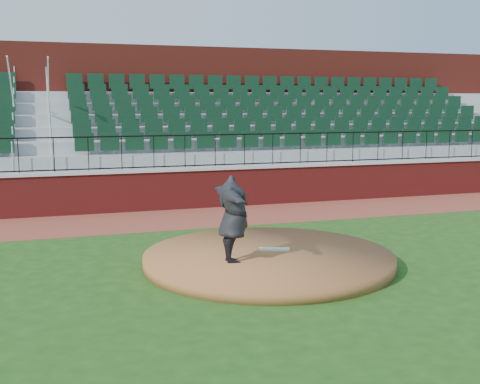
% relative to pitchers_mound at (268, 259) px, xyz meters
% --- Properties ---
extents(ground, '(90.00, 90.00, 0.00)m').
position_rel_pitchers_mound_xyz_m(ground, '(-0.11, 0.06, -0.12)').
color(ground, '#1E4614').
rests_on(ground, ground).
extents(warning_track, '(34.00, 3.20, 0.01)m').
position_rel_pitchers_mound_xyz_m(warning_track, '(-0.11, 5.46, -0.12)').
color(warning_track, brown).
rests_on(warning_track, ground).
extents(field_wall, '(34.00, 0.35, 1.20)m').
position_rel_pitchers_mound_xyz_m(field_wall, '(-0.11, 7.06, 0.47)').
color(field_wall, maroon).
rests_on(field_wall, ground).
extents(wall_cap, '(34.00, 0.45, 0.10)m').
position_rel_pitchers_mound_xyz_m(wall_cap, '(-0.11, 7.06, 1.12)').
color(wall_cap, '#B7B7B7').
rests_on(wall_cap, field_wall).
extents(wall_railing, '(34.00, 0.05, 1.00)m').
position_rel_pitchers_mound_xyz_m(wall_railing, '(-0.11, 7.06, 1.67)').
color(wall_railing, black).
rests_on(wall_railing, wall_cap).
extents(seating_stands, '(34.00, 5.10, 4.60)m').
position_rel_pitchers_mound_xyz_m(seating_stands, '(-0.11, 9.79, 2.18)').
color(seating_stands, gray).
rests_on(seating_stands, ground).
extents(concourse_wall, '(34.00, 0.50, 5.50)m').
position_rel_pitchers_mound_xyz_m(concourse_wall, '(-0.11, 12.59, 2.62)').
color(concourse_wall, maroon).
rests_on(concourse_wall, ground).
extents(pitchers_mound, '(5.13, 5.13, 0.25)m').
position_rel_pitchers_mound_xyz_m(pitchers_mound, '(0.00, 0.00, 0.00)').
color(pitchers_mound, brown).
rests_on(pitchers_mound, ground).
extents(pitching_rubber, '(0.65, 0.34, 0.04)m').
position_rel_pitchers_mound_xyz_m(pitching_rubber, '(0.20, 0.18, 0.15)').
color(pitching_rubber, white).
rests_on(pitching_rubber, pitchers_mound).
extents(pitcher, '(0.71, 2.12, 1.70)m').
position_rel_pitchers_mound_xyz_m(pitcher, '(-0.90, -0.44, 0.97)').
color(pitcher, black).
rests_on(pitcher, pitchers_mound).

